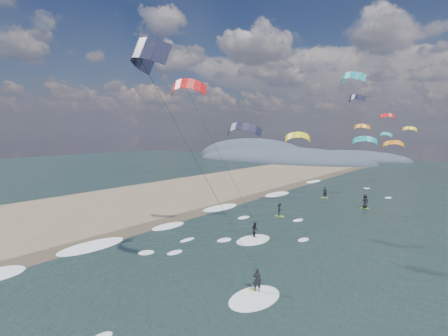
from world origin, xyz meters
The scene contains 9 objects.
ground centered at (0.00, 0.00, 0.00)m, with size 260.00×260.00×0.00m, color black.
sand_strip centered at (-24.00, 10.00, 0.00)m, with size 26.00×240.00×0.00m, color brown.
wet_sand_strip centered at (-12.00, 10.00, 0.00)m, with size 3.00×240.00×0.00m, color #382D23.
coastal_hills centered at (-44.84, 107.86, 0.00)m, with size 80.00×41.00×15.00m.
kitesurfer_near_a centered at (2.60, 1.39, 11.11)m, with size 7.58×8.98×15.33m.
kitesurfer_near_b centered at (-2.86, 12.54, 9.23)m, with size 6.78×8.45×15.03m.
far_kitesurfers centered at (0.07, 33.02, 0.86)m, with size 8.18×16.02×1.84m.
bg_kite_field centered at (-0.42, 52.09, 11.40)m, with size 11.58×73.11×9.70m.
shoreline_surf centered at (-10.80, 14.75, 0.00)m, with size 2.40×79.40×0.11m.
Camera 1 is at (16.95, -13.53, 10.06)m, focal length 30.00 mm.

